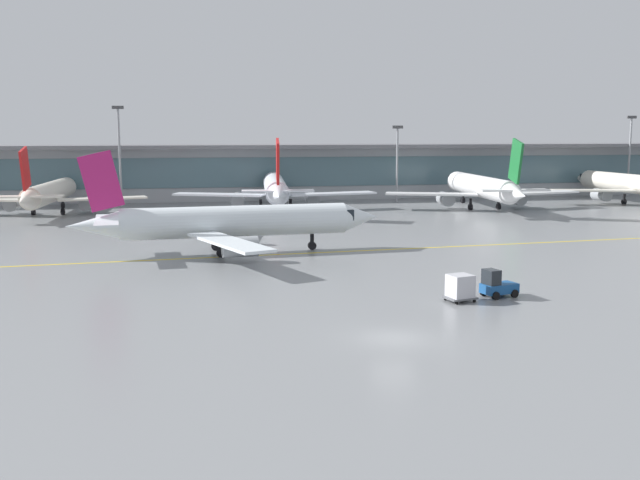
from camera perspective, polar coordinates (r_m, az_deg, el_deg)
The scene contains 13 objects.
ground_plane at distance 43.53m, azimuth 5.76°, elevation -7.65°, with size 400.00×400.00×0.00m, color gray.
taxiway_centreline_stripe at distance 71.29m, azimuth -6.43°, elevation -1.27°, with size 110.00×0.36×0.01m, color yellow.
terminal_concourse at distance 129.75m, azimuth -5.09°, elevation 5.37°, with size 203.57×11.00×9.60m.
gate_airplane_1 at distance 113.44m, azimuth -20.32°, elevation 3.44°, with size 28.13×30.30×10.04m.
gate_airplane_2 at distance 112.24m, azimuth -3.51°, elevation 4.07°, with size 30.93×33.41×11.06m.
gate_airplane_3 at distance 116.22m, azimuth 12.48°, elevation 4.03°, with size 30.89×33.24×11.01m.
gate_airplane_4 at distance 132.61m, azimuth 23.04°, elevation 4.02°, with size 29.51×31.81×10.53m.
taxiing_regional_jet at distance 72.76m, azimuth -6.88°, elevation 1.38°, with size 31.04×28.75×10.27m.
baggage_tug at distance 55.08m, azimuth 13.61°, elevation -3.44°, with size 2.87×2.14×2.10m.
cargo_dolly_lead at distance 53.13m, azimuth 10.86°, elevation -3.61°, with size 2.43×2.07×1.94m.
apron_light_mast_1 at distance 120.39m, azimuth -15.35°, elevation 6.61°, with size 1.80×0.36×15.84m.
apron_light_mast_2 at distance 124.38m, azimuth 6.03°, elevation 6.22°, with size 1.80×0.36×12.83m.
apron_light_mast_3 at distance 145.74m, azimuth 22.97°, elevation 6.29°, with size 1.80×0.36×14.64m.
Camera 1 is at (-11.65, -40.15, 12.14)m, focal length 41.08 mm.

